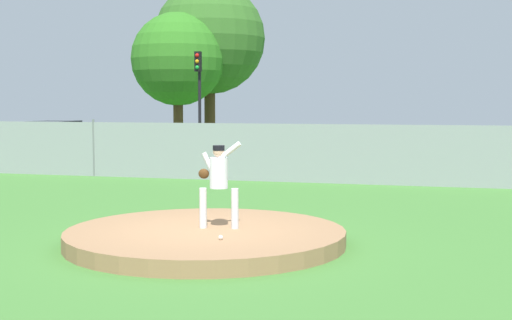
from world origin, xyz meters
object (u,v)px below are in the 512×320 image
at_px(parked_car_white, 325,150).
at_px(traffic_cone_orange, 103,158).
at_px(parked_car_champagne, 51,143).
at_px(pitcher_youth, 218,178).
at_px(baseball, 221,237).
at_px(traffic_light_near, 199,85).

xyz_separation_m(parked_car_white, traffic_cone_orange, (-9.21, 0.27, -0.51)).
bearing_deg(traffic_cone_orange, parked_car_white, -1.68).
height_order(parked_car_champagne, traffic_cone_orange, parked_car_champagne).
xyz_separation_m(pitcher_youth, traffic_cone_orange, (-9.71, 14.24, -0.93)).
xyz_separation_m(baseball, parked_car_white, (-0.87, 14.95, 0.46)).
distance_m(parked_car_champagne, traffic_cone_orange, 2.44).
bearing_deg(traffic_light_near, traffic_cone_orange, -121.38).
relative_size(pitcher_youth, parked_car_white, 0.38).
height_order(pitcher_youth, traffic_cone_orange, pitcher_youth).
height_order(baseball, parked_car_white, parked_car_white).
height_order(traffic_cone_orange, traffic_light_near, traffic_light_near).
relative_size(pitcher_youth, traffic_cone_orange, 2.84).
bearing_deg(traffic_light_near, parked_car_white, -34.63).
bearing_deg(traffic_cone_orange, baseball, -56.49).
distance_m(pitcher_youth, parked_car_champagne, 18.69).
relative_size(baseball, traffic_cone_orange, 0.13).
relative_size(baseball, parked_car_champagne, 0.02).
relative_size(traffic_cone_orange, traffic_light_near, 0.11).
distance_m(pitcher_youth, traffic_light_near, 19.95).
height_order(baseball, parked_car_champagne, parked_car_champagne).
height_order(parked_car_white, traffic_cone_orange, parked_car_white).
bearing_deg(baseball, parked_car_white, 93.31).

